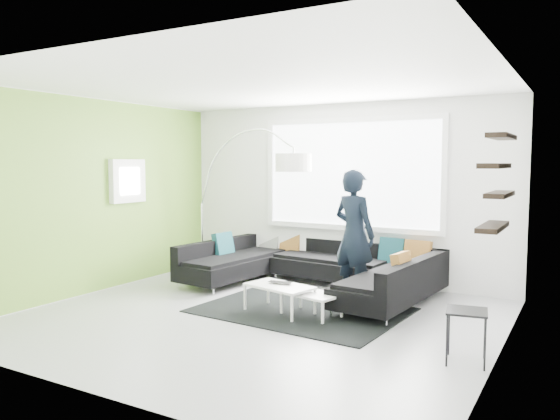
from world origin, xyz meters
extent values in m
plane|color=#939499|center=(0.00, 0.00, 0.00)|extent=(5.50, 5.50, 0.00)
cube|color=white|center=(0.00, 2.50, 1.40)|extent=(5.50, 0.04, 2.80)
cube|color=white|center=(0.00, -2.50, 1.40)|extent=(5.50, 0.04, 2.80)
cube|color=white|center=(-2.75, 0.00, 1.40)|extent=(0.04, 5.00, 2.80)
cube|color=white|center=(2.75, 0.00, 1.40)|extent=(0.04, 5.00, 2.80)
cube|color=white|center=(0.00, 0.00, 2.80)|extent=(5.50, 5.00, 0.04)
cube|color=#6B9E33|center=(-2.74, 0.00, 1.40)|extent=(0.01, 5.00, 2.80)
cube|color=white|center=(0.20, 2.46, 1.70)|extent=(2.96, 0.06, 1.68)
cube|color=white|center=(-2.68, 0.60, 1.60)|extent=(0.12, 0.66, 0.66)
cube|color=black|center=(2.64, 0.40, 1.70)|extent=(0.20, 1.24, 0.95)
cube|color=black|center=(-0.08, 1.54, 0.18)|extent=(3.66, 2.47, 0.36)
cube|color=black|center=(-0.08, 1.54, 0.50)|extent=(3.66, 2.47, 0.27)
cube|color=brown|center=(-0.08, 1.54, 0.56)|extent=(3.10, 0.48, 0.38)
cube|color=black|center=(0.32, 0.57, 0.01)|extent=(2.62, 1.99, 0.01)
cube|color=silver|center=(0.34, 0.37, 0.18)|extent=(1.19, 0.85, 0.35)
cube|color=black|center=(2.51, -0.26, 0.25)|extent=(0.42, 0.42, 0.50)
imported|color=black|center=(0.66, 1.50, 0.89)|extent=(0.90, 0.80, 1.79)
imported|color=black|center=(0.10, 0.38, 0.37)|extent=(0.35, 0.27, 0.02)
camera|label=1|loc=(3.47, -5.47, 1.88)|focal=35.00mm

